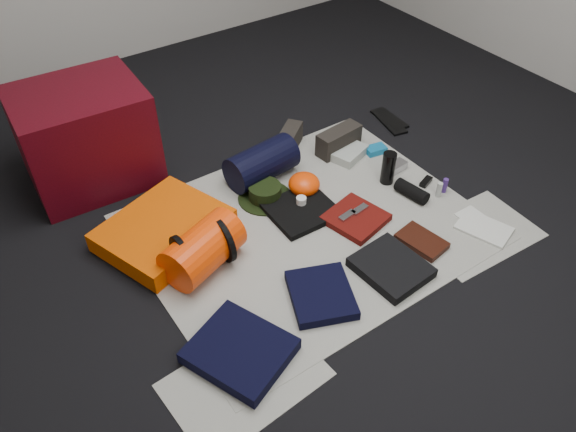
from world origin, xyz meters
TOP-DOWN VIEW (x-y plane):
  - floor at (0.00, 0.00)m, footprint 4.50×4.50m
  - newspaper_mat at (0.00, 0.00)m, footprint 1.60×1.30m
  - newspaper_sheet_front_left at (-0.70, -0.55)m, footprint 0.61×0.44m
  - newspaper_sheet_front_right at (0.65, -0.50)m, footprint 0.60×0.43m
  - red_cabinet at (-0.71, 0.98)m, footprint 0.65×0.55m
  - sleeping_pad at (-0.61, 0.33)m, footprint 0.67×0.61m
  - stuff_sack at (-0.54, 0.06)m, footprint 0.42×0.33m
  - sack_strap_left at (-0.64, 0.06)m, footprint 0.02×0.22m
  - sack_strap_right at (-0.44, 0.06)m, footprint 0.03×0.22m
  - navy_duffel at (0.03, 0.46)m, footprint 0.40×0.24m
  - boonie_brim at (-0.06, 0.30)m, footprint 0.34×0.34m
  - boonie_crown at (-0.06, 0.30)m, footprint 0.17×0.17m
  - hiking_boot_left at (0.30, 0.60)m, footprint 0.25×0.22m
  - hiking_boot_right at (0.53, 0.42)m, footprint 0.28×0.13m
  - flip_flop_left at (0.97, 0.46)m, footprint 0.15×0.27m
  - flip_flop_right at (1.00, 0.50)m, footprint 0.11×0.27m
  - trousers_navy_a at (-0.66, -0.45)m, footprint 0.44×0.46m
  - trousers_navy_b at (-0.22, -0.40)m, footprint 0.35×0.37m
  - trousers_charcoal at (0.13, -0.45)m, footprint 0.29×0.33m
  - black_tshirt at (0.03, 0.10)m, footprint 0.33×0.31m
  - red_shirt at (0.22, -0.10)m, footprint 0.31×0.31m
  - orange_stuff_sack at (0.14, 0.23)m, footprint 0.17×0.17m
  - first_aid_pouch at (0.53, 0.35)m, footprint 0.24×0.21m
  - water_bottle at (0.56, 0.05)m, footprint 0.10×0.10m
  - speaker at (0.58, -0.12)m, footprint 0.10×0.19m
  - compact_camera at (0.68, 0.09)m, footprint 0.12×0.08m
  - cyan_case at (0.69, 0.28)m, footprint 0.13×0.09m
  - toiletry_purple at (0.75, -0.19)m, footprint 0.03×0.03m
  - toiletry_clear at (0.70, -0.20)m, footprint 0.03×0.03m
  - paperback_book at (0.37, -0.40)m, footprint 0.18×0.24m
  - map_booklet at (0.70, -0.51)m, footprint 0.24×0.29m
  - map_printout at (0.72, -0.43)m, footprint 0.12×0.16m
  - sunglasses at (0.72, -0.09)m, footprint 0.10×0.06m
  - key_cluster at (-0.63, -0.51)m, footprint 0.09×0.09m
  - tape_roll at (0.05, 0.13)m, footprint 0.05×0.05m
  - energy_bar_a at (0.18, -0.08)m, footprint 0.10×0.05m
  - energy_bar_b at (0.26, -0.08)m, footprint 0.10×0.05m

SIDE VIEW (x-z plane):
  - floor at x=0.00m, z-range -0.02..0.00m
  - newspaper_sheet_front_left at x=-0.70m, z-range 0.00..0.00m
  - newspaper_sheet_front_right at x=0.65m, z-range 0.00..0.00m
  - newspaper_mat at x=0.00m, z-range 0.00..0.01m
  - flip_flop_left at x=0.97m, z-range 0.00..0.01m
  - flip_flop_right at x=1.00m, z-range 0.00..0.01m
  - map_printout at x=0.72m, z-range 0.01..0.01m
  - boonie_brim at x=-0.06m, z-range 0.01..0.01m
  - key_cluster at x=-0.63m, z-range 0.01..0.02m
  - map_booklet at x=0.70m, z-range 0.01..0.02m
  - sunglasses at x=0.72m, z-range 0.01..0.03m
  - paperback_book at x=0.37m, z-range 0.01..0.04m
  - black_tshirt at x=0.03m, z-range 0.01..0.04m
  - red_shirt at x=0.22m, z-range 0.01..0.04m
  - cyan_case at x=0.69m, z-range 0.01..0.04m
  - compact_camera at x=0.68m, z-range 0.01..0.05m
  - trousers_navy_b at x=-0.22m, z-range 0.01..0.05m
  - trousers_charcoal at x=0.13m, z-range 0.01..0.05m
  - first_aid_pouch at x=0.53m, z-range 0.01..0.06m
  - trousers_navy_a at x=-0.66m, z-range 0.01..0.06m
  - speaker at x=0.58m, z-range 0.01..0.08m
  - toiletry_purple at x=0.75m, z-range 0.01..0.09m
  - energy_bar_a at x=0.18m, z-range 0.04..0.05m
  - energy_bar_b at x=0.26m, z-range 0.04..0.05m
  - toiletry_clear at x=0.70m, z-range 0.01..0.09m
  - boonie_crown at x=-0.06m, z-range 0.01..0.09m
  - tape_roll at x=0.05m, z-range 0.04..0.07m
  - sleeping_pad at x=-0.61m, z-range 0.01..0.11m
  - orange_stuff_sack at x=0.14m, z-range 0.01..0.11m
  - hiking_boot_left at x=0.30m, z-range 0.01..0.13m
  - hiking_boot_right at x=0.53m, z-range 0.01..0.14m
  - water_bottle at x=0.56m, z-range 0.01..0.19m
  - navy_duffel at x=0.03m, z-range 0.01..0.21m
  - stuff_sack at x=-0.54m, z-range 0.01..0.22m
  - sack_strap_left at x=-0.64m, z-range 0.01..0.22m
  - sack_strap_right at x=-0.44m, z-range 0.01..0.22m
  - red_cabinet at x=-0.71m, z-range 0.00..0.52m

